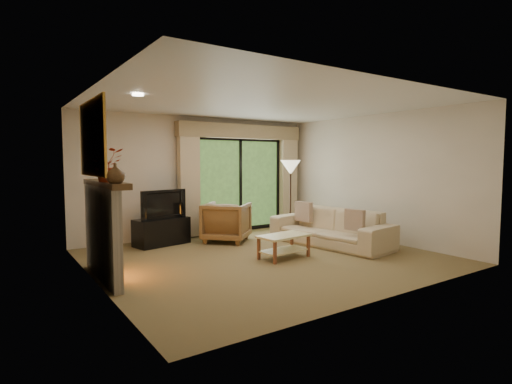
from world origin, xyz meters
TOP-DOWN VIEW (x-y plane):
  - floor at (0.00, 0.00)m, footprint 5.50×5.50m
  - ceiling at (0.00, 0.00)m, footprint 5.50×5.50m
  - wall_back at (0.00, 2.50)m, footprint 5.00×0.00m
  - wall_front at (0.00, -2.50)m, footprint 5.00×0.00m
  - wall_left at (-2.75, 0.00)m, footprint 0.00×5.00m
  - wall_right at (2.75, 0.00)m, footprint 0.00×5.00m
  - fireplace at (-2.63, 0.20)m, footprint 0.24×1.70m
  - mirror at (-2.71, 0.20)m, footprint 0.07×1.45m
  - sliding_door at (1.00, 2.45)m, footprint 2.26×0.10m
  - curtain_left at (-0.35, 2.34)m, footprint 0.45×0.18m
  - curtain_right at (2.35, 2.34)m, footprint 0.45×0.18m
  - cornice at (1.00, 2.36)m, footprint 3.20×0.24m
  - media_console at (-1.12, 1.95)m, footprint 1.13×0.68m
  - tv at (-1.12, 1.95)m, footprint 0.98×0.32m
  - armchair at (0.11, 1.54)m, footprint 1.23×1.23m
  - sofa at (1.61, 0.09)m, footprint 1.28×2.53m
  - pillow_near at (1.53, -0.61)m, footprint 0.15×0.39m
  - pillow_far at (1.53, 0.79)m, footprint 0.16×0.42m
  - coffee_table at (0.21, -0.24)m, footprint 0.93×0.58m
  - floor_lamp at (1.71, 1.45)m, footprint 0.57×0.57m
  - vase at (-2.61, -0.49)m, footprint 0.26×0.26m
  - branches at (-2.61, -0.08)m, footprint 0.48×0.44m

SIDE VIEW (x-z plane):
  - floor at x=0.00m, z-range 0.00..0.00m
  - coffee_table at x=0.21m, z-range 0.00..0.40m
  - media_console at x=-1.12m, z-range 0.00..0.53m
  - sofa at x=1.61m, z-range 0.00..0.71m
  - armchair at x=0.11m, z-range 0.00..0.81m
  - pillow_near at x=1.53m, z-range 0.40..0.78m
  - pillow_far at x=1.53m, z-range 0.39..0.80m
  - fireplace at x=-2.63m, z-range 0.00..1.37m
  - tv at x=-1.12m, z-range 0.53..1.09m
  - floor_lamp at x=1.71m, z-range 0.00..1.66m
  - sliding_door at x=1.00m, z-range 0.02..2.18m
  - curtain_left at x=-0.35m, z-range 0.02..2.38m
  - curtain_right at x=2.35m, z-range 0.02..2.38m
  - wall_back at x=0.00m, z-range -1.20..3.80m
  - wall_front at x=0.00m, z-range -1.20..3.80m
  - wall_left at x=-2.75m, z-range -1.20..3.80m
  - wall_right at x=2.75m, z-range -1.20..3.80m
  - vase at x=-2.61m, z-range 1.37..1.62m
  - branches at x=-2.61m, z-range 1.37..1.81m
  - mirror at x=-2.71m, z-range 1.44..2.46m
  - cornice at x=1.00m, z-range 2.16..2.48m
  - ceiling at x=0.00m, z-range 2.60..2.60m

